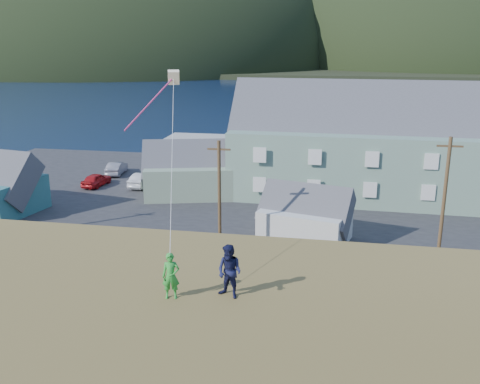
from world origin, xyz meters
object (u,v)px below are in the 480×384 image
shed_palegreen_far (280,150)px  kite_flyer_navy (230,272)px  wharf (249,147)px  shed_white (305,216)px  kite_flyer_green (171,276)px  lodge (433,146)px  shed_palegreen_near (190,171)px

shed_palegreen_far → kite_flyer_navy: bearing=-74.2°
wharf → shed_white: bearing=-73.6°
kite_flyer_green → lodge: bearing=57.8°
wharf → shed_palegreen_far: (5.69, -11.28, 1.99)m
lodge → shed_white: size_ratio=5.04×
lodge → shed_palegreen_far: lodge is taller
lodge → kite_flyer_green: (-14.06, -38.10, 2.71)m
shed_white → kite_flyer_navy: size_ratio=4.44×
wharf → kite_flyer_navy: kite_flyer_navy is taller
kite_flyer_green → kite_flyer_navy: 1.85m
wharf → shed_palegreen_far: size_ratio=2.52×
shed_white → shed_palegreen_far: (-4.44, 23.05, 0.33)m
shed_palegreen_near → kite_flyer_green: 36.44m
shed_palegreen_far → wharf: bearing=128.5°
wharf → lodge: lodge is taller
kite_flyer_navy → wharf: bearing=121.5°
shed_palegreen_far → kite_flyer_green: (1.60, -47.22, 5.52)m
shed_white → kite_flyer_navy: (-1.04, -23.77, 5.96)m
kite_flyer_navy → shed_white: bearing=110.1°
lodge → shed_white: bearing=-127.5°
wharf → shed_palegreen_near: bearing=-94.6°
shed_palegreen_near → shed_white: shed_palegreen_near is taller
wharf → kite_flyer_green: kite_flyer_green is taller
wharf → shed_white: 35.82m
shed_palegreen_near → shed_palegreen_far: 14.52m
wharf → shed_white: (10.12, -34.32, 1.66)m
shed_palegreen_near → kite_flyer_navy: kite_flyer_navy is taller
wharf → kite_flyer_navy: size_ratio=14.87×
lodge → kite_flyer_navy: (-12.26, -37.70, 2.83)m
kite_flyer_green → kite_flyer_navy: size_ratio=0.86×
shed_white → shed_palegreen_far: size_ratio=0.75×
shed_white → kite_flyer_green: bearing=-82.2°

